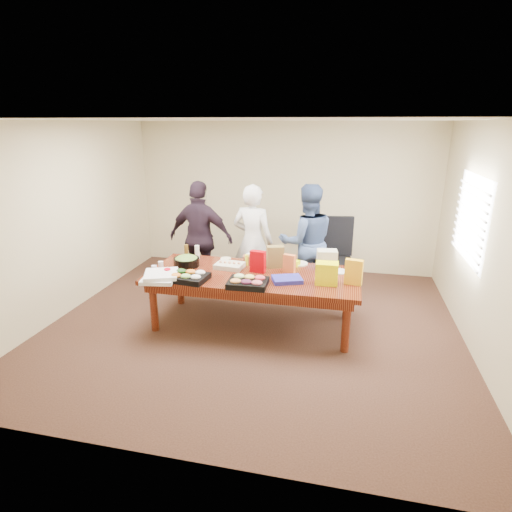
% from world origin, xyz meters
% --- Properties ---
extents(floor, '(5.50, 5.00, 0.02)m').
position_xyz_m(floor, '(0.00, 0.00, -0.01)').
color(floor, '#47301E').
rests_on(floor, ground).
extents(ceiling, '(5.50, 5.00, 0.02)m').
position_xyz_m(ceiling, '(0.00, 0.00, 2.71)').
color(ceiling, white).
rests_on(ceiling, wall_back).
extents(wall_back, '(5.50, 0.04, 2.70)m').
position_xyz_m(wall_back, '(0.00, 2.50, 1.35)').
color(wall_back, beige).
rests_on(wall_back, floor).
extents(wall_front, '(5.50, 0.04, 2.70)m').
position_xyz_m(wall_front, '(0.00, -2.50, 1.35)').
color(wall_front, beige).
rests_on(wall_front, floor).
extents(wall_left, '(0.04, 5.00, 2.70)m').
position_xyz_m(wall_left, '(-2.75, 0.00, 1.35)').
color(wall_left, beige).
rests_on(wall_left, floor).
extents(wall_right, '(0.04, 5.00, 2.70)m').
position_xyz_m(wall_right, '(2.75, 0.00, 1.35)').
color(wall_right, beige).
rests_on(wall_right, floor).
extents(window_panel, '(0.03, 1.40, 1.10)m').
position_xyz_m(window_panel, '(2.72, 0.60, 1.50)').
color(window_panel, white).
rests_on(window_panel, wall_right).
extents(window_blinds, '(0.04, 1.36, 1.00)m').
position_xyz_m(window_blinds, '(2.68, 0.60, 1.50)').
color(window_blinds, beige).
rests_on(window_blinds, wall_right).
extents(conference_table, '(2.80, 1.20, 0.75)m').
position_xyz_m(conference_table, '(0.00, 0.00, 0.38)').
color(conference_table, '#4C1C0F').
rests_on(conference_table, floor).
extents(office_chair, '(0.68, 0.68, 1.18)m').
position_xyz_m(office_chair, '(1.04, 1.35, 0.59)').
color(office_chair, black).
rests_on(office_chair, floor).
extents(person_center, '(0.72, 0.53, 1.79)m').
position_xyz_m(person_center, '(-0.24, 1.03, 0.90)').
color(person_center, silver).
rests_on(person_center, floor).
extents(person_right, '(1.05, 0.92, 1.81)m').
position_xyz_m(person_right, '(0.59, 1.12, 0.90)').
color(person_right, '#384D7A').
rests_on(person_right, floor).
extents(person_left, '(1.10, 0.54, 1.82)m').
position_xyz_m(person_left, '(-1.08, 0.98, 0.91)').
color(person_left, black).
rests_on(person_left, floor).
extents(veggie_tray, '(0.52, 0.43, 0.07)m').
position_xyz_m(veggie_tray, '(-0.75, -0.42, 0.79)').
color(veggie_tray, black).
rests_on(veggie_tray, conference_table).
extents(fruit_tray, '(0.50, 0.40, 0.07)m').
position_xyz_m(fruit_tray, '(0.04, -0.44, 0.79)').
color(fruit_tray, black).
rests_on(fruit_tray, conference_table).
extents(sheet_cake, '(0.40, 0.32, 0.07)m').
position_xyz_m(sheet_cake, '(-0.37, 0.15, 0.78)').
color(sheet_cake, beige).
rests_on(sheet_cake, conference_table).
extents(salad_bowl, '(0.45, 0.45, 0.12)m').
position_xyz_m(salad_bowl, '(-0.98, 0.10, 0.81)').
color(salad_bowl, black).
rests_on(salad_bowl, conference_table).
extents(chip_bag_blue, '(0.44, 0.38, 0.05)m').
position_xyz_m(chip_bag_blue, '(0.49, -0.19, 0.78)').
color(chip_bag_blue, '#262799').
rests_on(chip_bag_blue, conference_table).
extents(chip_bag_red, '(0.21, 0.12, 0.30)m').
position_xyz_m(chip_bag_red, '(0.05, 0.07, 0.90)').
color(chip_bag_red, '#AE0008').
rests_on(chip_bag_red, conference_table).
extents(chip_bag_yellow, '(0.23, 0.12, 0.32)m').
position_xyz_m(chip_bag_yellow, '(1.30, -0.10, 0.91)').
color(chip_bag_yellow, yellow).
rests_on(chip_bag_yellow, conference_table).
extents(chip_bag_orange, '(0.18, 0.12, 0.25)m').
position_xyz_m(chip_bag_orange, '(0.47, 0.14, 0.88)').
color(chip_bag_orange, '#D5632D').
rests_on(chip_bag_orange, conference_table).
extents(mayo_jar, '(0.09, 0.09, 0.13)m').
position_xyz_m(mayo_jar, '(-0.16, 0.46, 0.81)').
color(mayo_jar, white).
rests_on(mayo_jar, conference_table).
extents(mustard_bottle, '(0.06, 0.06, 0.15)m').
position_xyz_m(mustard_bottle, '(-0.16, 0.31, 0.83)').
color(mustard_bottle, yellow).
rests_on(mustard_bottle, conference_table).
extents(dressing_bottle, '(0.07, 0.07, 0.19)m').
position_xyz_m(dressing_bottle, '(-1.13, 0.47, 0.85)').
color(dressing_bottle, brown).
rests_on(dressing_bottle, conference_table).
extents(ranch_bottle, '(0.08, 0.08, 0.20)m').
position_xyz_m(ranch_bottle, '(-0.95, 0.44, 0.85)').
color(ranch_bottle, white).
rests_on(ranch_bottle, conference_table).
extents(banana_bunch, '(0.26, 0.20, 0.08)m').
position_xyz_m(banana_bunch, '(0.45, 0.44, 0.79)').
color(banana_bunch, '#E1F600').
rests_on(banana_bunch, conference_table).
extents(bread_loaf, '(0.33, 0.18, 0.13)m').
position_xyz_m(bread_loaf, '(-0.07, 0.37, 0.81)').
color(bread_loaf, brown).
rests_on(bread_loaf, conference_table).
extents(kraft_bag, '(0.26, 0.20, 0.30)m').
position_xyz_m(kraft_bag, '(0.24, 0.32, 0.90)').
color(kraft_bag, brown).
rests_on(kraft_bag, conference_table).
extents(red_cup, '(0.09, 0.09, 0.11)m').
position_xyz_m(red_cup, '(-1.06, -0.36, 0.81)').
color(red_cup, '#C10015').
rests_on(red_cup, conference_table).
extents(clear_cup_a, '(0.08, 0.08, 0.10)m').
position_xyz_m(clear_cup_a, '(-1.30, -0.26, 0.80)').
color(clear_cup_a, silver).
rests_on(clear_cup_a, conference_table).
extents(clear_cup_b, '(0.08, 0.08, 0.10)m').
position_xyz_m(clear_cup_b, '(-1.29, -0.07, 0.80)').
color(clear_cup_b, white).
rests_on(clear_cup_b, conference_table).
extents(pizza_box_lower, '(0.47, 0.47, 0.05)m').
position_xyz_m(pizza_box_lower, '(-1.11, -0.50, 0.77)').
color(pizza_box_lower, white).
rests_on(pizza_box_lower, conference_table).
extents(pizza_box_upper, '(0.53, 0.53, 0.05)m').
position_xyz_m(pizza_box_upper, '(-1.10, -0.47, 0.82)').
color(pizza_box_upper, white).
rests_on(pizza_box_upper, pizza_box_lower).
extents(plate_a, '(0.27, 0.27, 0.01)m').
position_xyz_m(plate_a, '(1.12, 0.32, 0.76)').
color(plate_a, silver).
rests_on(plate_a, conference_table).
extents(plate_b, '(0.28, 0.28, 0.02)m').
position_xyz_m(plate_b, '(0.54, 0.52, 0.76)').
color(plate_b, silver).
rests_on(plate_b, conference_table).
extents(dip_bowl_a, '(0.18, 0.18, 0.06)m').
position_xyz_m(dip_bowl_a, '(0.35, 0.47, 0.78)').
color(dip_bowl_a, beige).
rests_on(dip_bowl_a, conference_table).
extents(dip_bowl_b, '(0.18, 0.18, 0.06)m').
position_xyz_m(dip_bowl_b, '(-0.49, 0.37, 0.78)').
color(dip_bowl_b, beige).
rests_on(dip_bowl_b, conference_table).
extents(grocery_bag_white, '(0.29, 0.23, 0.28)m').
position_xyz_m(grocery_bag_white, '(0.95, 0.35, 0.89)').
color(grocery_bag_white, beige).
rests_on(grocery_bag_white, conference_table).
extents(grocery_bag_yellow, '(0.28, 0.20, 0.28)m').
position_xyz_m(grocery_bag_yellow, '(0.97, -0.15, 0.89)').
color(grocery_bag_yellow, '#FBFF01').
rests_on(grocery_bag_yellow, conference_table).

